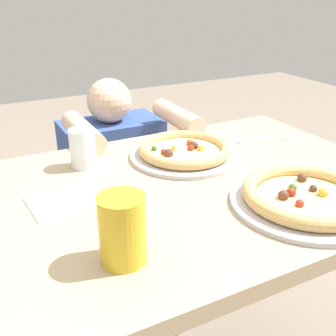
{
  "coord_description": "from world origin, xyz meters",
  "views": [
    {
      "loc": [
        -0.44,
        -0.82,
        1.22
      ],
      "look_at": [
        0.01,
        0.06,
        0.78
      ],
      "focal_mm": 43.73,
      "sensor_mm": 36.0,
      "label": 1
    }
  ],
  "objects": [
    {
      "name": "pizza_far",
      "position": [
        0.12,
        0.16,
        0.77
      ],
      "size": [
        0.33,
        0.33,
        0.04
      ],
      "color": "#B7B7BC",
      "rests_on": "dining_table"
    },
    {
      "name": "drink_cup_colored",
      "position": [
        -0.23,
        -0.22,
        0.82
      ],
      "size": [
        0.09,
        0.09,
        0.13
      ],
      "color": "gold",
      "rests_on": "dining_table"
    },
    {
      "name": "pizza_near",
      "position": [
        0.23,
        -0.22,
        0.77
      ],
      "size": [
        0.35,
        0.35,
        0.05
      ],
      "color": "#B7B7BC",
      "rests_on": "dining_table"
    },
    {
      "name": "water_cup_clear",
      "position": [
        -0.17,
        0.23,
        0.81
      ],
      "size": [
        0.07,
        0.07,
        0.11
      ],
      "color": "silver",
      "rests_on": "dining_table"
    },
    {
      "name": "diner_seated",
      "position": [
        0.07,
        0.65,
        0.4
      ],
      "size": [
        0.42,
        0.53,
        0.9
      ],
      "color": "#333847",
      "rests_on": "ground"
    },
    {
      "name": "dining_table",
      "position": [
        0.0,
        0.0,
        0.63
      ],
      "size": [
        1.22,
        0.78,
        0.75
      ],
      "color": "tan",
      "rests_on": "ground"
    },
    {
      "name": "paper_napkin",
      "position": [
        -0.27,
        0.05,
        0.75
      ],
      "size": [
        0.17,
        0.16,
        0.0
      ],
      "primitive_type": "cube",
      "rotation": [
        0.0,
        0.0,
        0.08
      ],
      "color": "white",
      "rests_on": "dining_table"
    },
    {
      "name": "fork",
      "position": [
        0.44,
        0.16,
        0.75
      ],
      "size": [
        0.2,
        0.06,
        0.0
      ],
      "color": "silver",
      "rests_on": "dining_table"
    }
  ]
}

